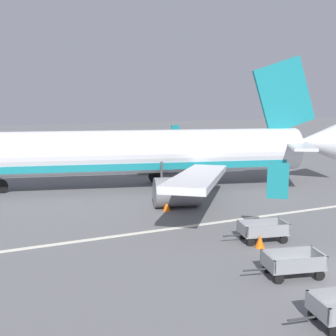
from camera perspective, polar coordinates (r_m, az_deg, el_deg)
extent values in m
cube|color=silver|center=(27.01, 9.61, -7.04)|extent=(120.00, 0.36, 0.01)
cylinder|color=silver|center=(35.17, -5.47, 2.21)|extent=(30.02, 10.74, 3.70)
cube|color=teal|center=(35.32, -5.44, 0.57)|extent=(27.06, 9.85, 0.56)
cone|color=silver|center=(40.11, 19.80, 3.33)|extent=(5.21, 4.49, 3.52)
cube|color=silver|center=(27.73, 4.33, -1.21)|extent=(9.71, 12.07, 1.35)
cube|color=teal|center=(22.36, 14.91, -1.71)|extent=(1.01, 0.81, 1.90)
cylinder|color=gray|center=(29.25, 1.22, -3.31)|extent=(3.61, 2.80, 2.10)
cube|color=silver|center=(43.94, -0.85, 2.89)|extent=(4.43, 13.24, 1.35)
cube|color=teal|center=(50.65, 0.99, 4.89)|extent=(1.12, 0.36, 1.90)
cylinder|color=gray|center=(42.43, -2.17, 0.80)|extent=(3.61, 2.80, 2.10)
cube|color=teal|center=(38.37, 15.74, 9.64)|extent=(5.89, 1.77, 6.88)
cube|color=silver|center=(35.81, 17.89, 2.88)|extent=(4.27, 5.37, 0.24)
cube|color=silver|center=(41.57, 13.86, 3.97)|extent=(2.18, 5.32, 0.24)
cylinder|color=#4C4C51|center=(36.25, -22.22, -0.78)|extent=(0.20, 0.20, 2.04)
cylinder|color=black|center=(36.43, -22.12, -2.36)|extent=(1.18, 0.70, 1.10)
cylinder|color=#4C4C51|center=(33.53, -0.89, -0.85)|extent=(0.20, 0.20, 2.04)
cylinder|color=black|center=(33.73, -0.89, -2.56)|extent=(1.18, 0.70, 1.10)
cylinder|color=#4C4C51|center=(37.82, -1.89, 0.37)|extent=(0.20, 0.20, 2.04)
cylinder|color=black|center=(38.00, -1.88, -1.16)|extent=(1.18, 0.70, 1.10)
cube|color=gray|center=(15.49, 19.99, -17.57)|extent=(0.33, 1.40, 0.55)
cylinder|color=#2D2D33|center=(15.36, 17.93, -19.20)|extent=(1.00, 0.25, 0.08)
cylinder|color=black|center=(15.50, 21.92, -20.10)|extent=(0.46, 0.23, 0.44)
cylinder|color=black|center=(16.30, 19.54, -18.39)|extent=(0.46, 0.23, 0.44)
cube|color=gray|center=(19.31, 16.92, -12.81)|extent=(2.74, 1.91, 0.08)
cube|color=gray|center=(18.67, 17.91, -12.62)|extent=(2.46, 0.64, 0.55)
cube|color=gray|center=(19.73, 16.07, -11.29)|extent=(2.46, 0.64, 0.55)
cube|color=gray|center=(18.69, 13.63, -12.39)|extent=(0.40, 1.39, 0.55)
cube|color=gray|center=(19.76, 20.11, -11.48)|extent=(0.40, 1.39, 0.55)
cylinder|color=#2D2D33|center=(18.60, 11.85, -13.62)|extent=(0.99, 0.29, 0.08)
cylinder|color=black|center=(18.56, 15.05, -14.55)|extent=(0.46, 0.25, 0.44)
cylinder|color=black|center=(19.48, 13.58, -13.28)|extent=(0.46, 0.25, 0.44)
cylinder|color=black|center=(19.41, 20.19, -13.72)|extent=(0.46, 0.25, 0.44)
cylinder|color=black|center=(20.29, 18.54, -12.57)|extent=(0.46, 0.25, 0.44)
cube|color=gray|center=(23.29, 12.99, -8.69)|extent=(2.73, 1.87, 0.08)
cube|color=gray|center=(22.64, 13.72, -8.43)|extent=(2.47, 0.59, 0.55)
cube|color=gray|center=(23.76, 12.36, -7.50)|extent=(2.47, 0.59, 0.55)
cube|color=gray|center=(22.73, 10.25, -8.22)|extent=(0.37, 1.39, 0.55)
cube|color=gray|center=(23.71, 15.68, -7.68)|extent=(0.37, 1.39, 0.55)
cylinder|color=#2D2D33|center=(22.63, 8.79, -9.21)|extent=(1.00, 0.28, 0.08)
cylinder|color=black|center=(22.53, 11.37, -9.97)|extent=(0.46, 0.24, 0.44)
cylinder|color=black|center=(23.50, 10.29, -9.10)|extent=(0.46, 0.24, 0.44)
cylinder|color=black|center=(23.30, 15.67, -9.48)|extent=(0.46, 0.24, 0.44)
cylinder|color=black|center=(24.24, 14.44, -8.66)|extent=(0.46, 0.24, 0.44)
cone|color=orange|center=(28.59, -0.18, -5.22)|extent=(0.54, 0.54, 0.72)
cone|color=orange|center=(22.36, 12.58, -9.84)|extent=(0.52, 0.52, 0.68)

